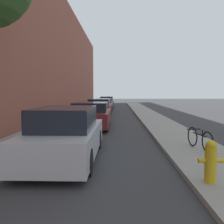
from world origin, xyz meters
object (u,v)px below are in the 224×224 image
parked_car_maroon (91,115)px  parked_car_red (99,108)px  fire_hydrant (210,161)px  parked_car_silver (66,135)px  parked_car_teal (104,105)px  bicycle (199,139)px  parked_car_grey (107,102)px

parked_car_maroon → parked_car_red: (-0.06, 6.03, 0.01)m
fire_hydrant → parked_car_silver: bearing=149.0°
parked_car_teal → bicycle: 17.59m
parked_car_teal → parked_car_grey: bearing=90.0°
parked_car_red → fire_hydrant: (3.26, -13.97, -0.12)m
parked_car_teal → parked_car_grey: size_ratio=1.11×
parked_car_red → parked_car_grey: (-0.02, 11.71, -0.01)m
parked_car_maroon → bicycle: (3.91, -5.24, -0.21)m
parked_car_silver → parked_car_maroon: (-0.01, 6.03, -0.03)m
parked_car_silver → fire_hydrant: parked_car_silver is taller
parked_car_silver → parked_car_grey: bearing=90.2°
parked_car_red → bicycle: 11.94m
parked_car_maroon → fire_hydrant: bearing=-68.1°
parked_car_maroon → parked_car_red: size_ratio=1.00×
parked_car_grey → bicycle: size_ratio=2.64×
parked_car_maroon → bicycle: 6.54m
fire_hydrant → bicycle: 2.80m
parked_car_maroon → parked_car_teal: 11.89m
parked_car_grey → fire_hydrant: 25.89m
parked_car_red → parked_car_grey: bearing=90.1°
parked_car_silver → parked_car_teal: (-0.08, 17.92, -0.05)m
parked_car_red → fire_hydrant: parked_car_red is taller
parked_car_red → fire_hydrant: size_ratio=5.25×
parked_car_red → parked_car_maroon: bearing=-89.4°
parked_car_maroon → fire_hydrant: size_ratio=5.24×
parked_car_teal → parked_car_grey: 5.85m
parked_car_grey → parked_car_silver: bearing=-89.8°
bicycle → parked_car_red: bearing=99.6°
parked_car_red → bicycle: size_ratio=2.85×
parked_car_silver → bicycle: 3.98m
parked_car_silver → parked_car_red: (-0.07, 12.06, -0.01)m
parked_car_grey → bicycle: 23.32m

